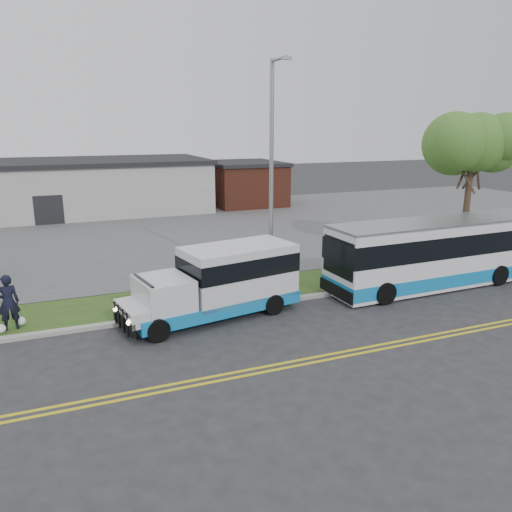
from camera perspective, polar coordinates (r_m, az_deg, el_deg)
name	(u,v)px	position (r m, az deg, el deg)	size (l,w,h in m)	color
ground	(226,321)	(18.67, -3.40, -7.46)	(140.00, 140.00, 0.00)	#28282B
lane_line_north	(267,366)	(15.39, 1.30, -12.48)	(70.00, 0.12, 0.01)	gold
lane_line_south	(271,371)	(15.14, 1.76, -12.96)	(70.00, 0.12, 0.01)	gold
curb	(217,310)	(19.61, -4.43, -6.12)	(80.00, 0.30, 0.15)	#9E9B93
verge	(204,296)	(21.24, -5.91, -4.57)	(80.00, 3.30, 0.10)	#264D19
parking_lot	(146,232)	(34.57, -12.46, 2.70)	(80.00, 25.00, 0.10)	#4C4C4F
commercial_building	(47,188)	(43.69, -22.73, 7.20)	(25.40, 10.40, 4.35)	#9E9E99
brick_wing	(244,183)	(45.59, -1.36, 8.32)	(6.30, 7.30, 3.90)	brown
tree_east	(473,143)	(27.48, 23.60, 11.79)	(5.20, 5.20, 8.33)	#3E2922
streetlight_near	(272,170)	(20.99, 1.85, 9.78)	(0.35, 1.53, 9.50)	gray
shuttle_bus	(223,279)	(18.87, -3.82, -2.70)	(7.10, 3.37, 2.62)	#1075B7
transit_bus	(439,253)	(23.81, 20.20, 0.38)	(10.85, 2.85, 2.99)	silver
pedestrian	(8,302)	(19.34, -26.47, -4.76)	(0.73, 0.48, 2.00)	black
grocery_bag_left	(1,329)	(19.42, -27.12, -7.41)	(0.32, 0.32, 0.32)	white
grocery_bag_right	(21,321)	(19.83, -25.28, -6.75)	(0.32, 0.32, 0.32)	white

